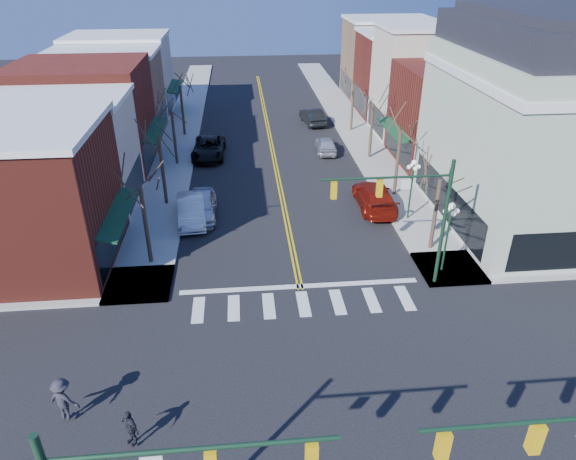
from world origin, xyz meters
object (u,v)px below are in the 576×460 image
object	(u,v)px
pedestrian_dark_a	(130,427)
car_left_near	(201,206)
lamppost_corner	(449,226)
pedestrian_dark_b	(63,399)
car_right_near	(375,197)
car_left_far	(209,148)
lamppost_midblock	(412,180)
car_right_far	(313,116)
car_left_mid	(191,210)
car_right_mid	(326,145)
victorian_corner	(551,123)

from	to	relation	value
pedestrian_dark_a	car_left_near	bearing A→B (deg)	128.09
lamppost_corner	car_left_near	world-z (taller)	lamppost_corner
lamppost_corner	pedestrian_dark_b	xyz separation A→B (m)	(-18.20, -8.87, -1.87)
car_left_near	car_right_near	distance (m)	12.13
lamppost_corner	car_left_far	world-z (taller)	lamppost_corner
lamppost_midblock	pedestrian_dark_b	size ratio (longest dim) A/B	2.30
car_left_near	car_left_far	world-z (taller)	car_left_near
lamppost_corner	car_left_near	distance (m)	16.34
pedestrian_dark_a	pedestrian_dark_b	size ratio (longest dim) A/B	0.82
car_left_near	car_right_far	distance (m)	23.55
car_left_mid	car_left_far	bearing A→B (deg)	80.90
car_left_far	car_right_far	xyz separation A→B (m)	(10.54, 9.07, 0.00)
car_left_near	car_right_mid	world-z (taller)	car_left_near
victorian_corner	car_right_far	distance (m)	26.73
victorian_corner	pedestrian_dark_a	world-z (taller)	victorian_corner
victorian_corner	car_left_near	xyz separation A→B (m)	(-22.24, 2.26, -5.81)
victorian_corner	car_left_mid	bearing A→B (deg)	175.71
car_right_mid	pedestrian_dark_a	size ratio (longest dim) A/B	2.73
victorian_corner	car_left_near	world-z (taller)	victorian_corner
lamppost_midblock	car_left_mid	size ratio (longest dim) A/B	0.87
car_left_near	car_left_mid	bearing A→B (deg)	-140.84
lamppost_corner	pedestrian_dark_b	distance (m)	20.33
victorian_corner	lamppost_midblock	size ratio (longest dim) A/B	3.29
car_right_near	car_right_mid	bearing A→B (deg)	-81.00
victorian_corner	lamppost_corner	bearing A→B (deg)	-144.14
car_left_far	car_right_near	distance (m)	16.81
car_right_far	pedestrian_dark_b	xyz separation A→B (m)	(-14.80, -38.19, 0.28)
car_right_mid	pedestrian_dark_a	distance (m)	33.01
lamppost_corner	car_left_mid	distance (m)	16.65
victorian_corner	car_right_far	bearing A→B (deg)	116.64
car_left_near	victorian_corner	bearing A→B (deg)	-5.93
victorian_corner	car_right_mid	bearing A→B (deg)	129.08
victorian_corner	car_left_mid	world-z (taller)	victorian_corner
car_right_far	car_left_mid	bearing A→B (deg)	54.59
car_left_near	car_left_mid	xyz separation A→B (m)	(-0.66, -0.54, -0.02)
car_left_far	pedestrian_dark_a	xyz separation A→B (m)	(-1.56, -30.55, 0.11)
lamppost_corner	car_left_near	size ratio (longest dim) A/B	0.87
lamppost_midblock	car_left_near	world-z (taller)	lamppost_midblock
car_right_near	car_left_near	bearing A→B (deg)	2.94
lamppost_midblock	car_right_far	world-z (taller)	lamppost_midblock
car_left_far	car_right_mid	size ratio (longest dim) A/B	1.38
car_left_far	car_right_far	world-z (taller)	car_right_far
car_right_mid	car_left_mid	bearing A→B (deg)	51.42
car_right_mid	pedestrian_dark_b	size ratio (longest dim) A/B	2.25
victorian_corner	car_left_far	xyz separation A→B (m)	(-22.24, 14.24, -5.84)
lamppost_corner	pedestrian_dark_b	size ratio (longest dim) A/B	2.30
victorian_corner	car_left_far	size ratio (longest dim) A/B	2.43
car_left_far	pedestrian_dark_a	distance (m)	30.59
car_right_far	pedestrian_dark_a	distance (m)	41.43
lamppost_corner	car_right_near	size ratio (longest dim) A/B	0.74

